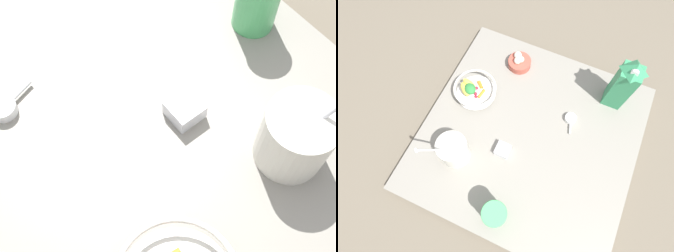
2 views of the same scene
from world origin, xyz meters
TOP-DOWN VIEW (x-y plane):
  - ground_plane at (0.00, 0.00)m, footprint 6.00×6.00m
  - countertop at (0.00, 0.00)m, footprint 0.92×0.92m
  - fruit_bowl at (-0.31, 0.09)m, footprint 0.20×0.20m
  - milk_carton at (0.28, 0.32)m, footprint 0.08×0.08m
  - yogurt_tub at (-0.25, -0.21)m, footprint 0.13×0.16m
  - drinking_cup at (0.01, -0.37)m, footprint 0.09×0.09m
  - spice_jar at (-0.08, -0.11)m, footprint 0.06×0.06m
  - measuring_scoop at (0.14, 0.14)m, footprint 0.05×0.10m
  - garlic_bowl at (-0.19, 0.32)m, footprint 0.11×0.11m

SIDE VIEW (x-z plane):
  - ground_plane at x=0.00m, z-range 0.00..0.00m
  - countertop at x=0.00m, z-range 0.00..0.04m
  - measuring_scoop at x=0.14m, z-range 0.04..0.06m
  - spice_jar at x=-0.08m, z-range 0.04..0.08m
  - garlic_bowl at x=-0.19m, z-range 0.03..0.10m
  - fruit_bowl at x=-0.31m, z-range 0.04..0.12m
  - yogurt_tub at x=-0.25m, z-range -0.02..0.25m
  - drinking_cup at x=0.01m, z-range 0.05..0.20m
  - milk_carton at x=0.28m, z-range 0.04..0.32m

